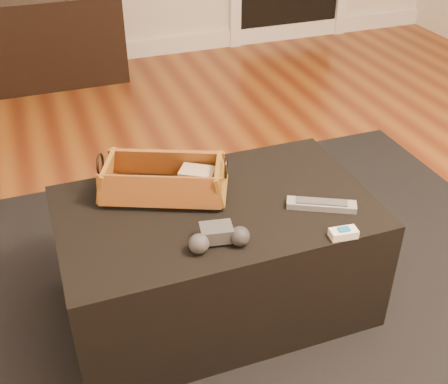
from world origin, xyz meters
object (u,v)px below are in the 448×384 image
object	(u,v)px
wicker_basket	(164,181)
silver_remote	(321,205)
tv_remote	(157,189)
ottoman	(216,257)
cream_gadget	(343,233)
game_controller	(218,237)
media_cabinet	(8,43)

from	to	relation	value
wicker_basket	silver_remote	world-z (taller)	wicker_basket
tv_remote	wicker_basket	xyz separation A→B (m)	(0.02, 0.01, 0.02)
ottoman	cream_gadget	bearing A→B (deg)	-43.05
ottoman	tv_remote	size ratio (longest dim) A/B	4.69
wicker_basket	game_controller	bearing A→B (deg)	-76.43
game_controller	cream_gadget	xyz separation A→B (m)	(0.36, -0.09, -0.02)
game_controller	silver_remote	world-z (taller)	game_controller
silver_remote	wicker_basket	bearing A→B (deg)	150.84
media_cabinet	tv_remote	size ratio (longest dim) A/B	6.66
media_cabinet	cream_gadget	xyz separation A→B (m)	(0.87, -2.63, 0.17)
tv_remote	cream_gadget	bearing A→B (deg)	-23.73
ottoman	silver_remote	world-z (taller)	silver_remote
silver_remote	cream_gadget	xyz separation A→B (m)	(-0.01, -0.15, 0.00)
media_cabinet	wicker_basket	distance (m)	2.28
ottoman	wicker_basket	size ratio (longest dim) A/B	2.22
ottoman	game_controller	xyz separation A→B (m)	(-0.06, -0.19, 0.24)
game_controller	cream_gadget	world-z (taller)	game_controller
ottoman	media_cabinet	bearing A→B (deg)	103.65
game_controller	tv_remote	bearing A→B (deg)	108.08
cream_gadget	tv_remote	bearing A→B (deg)	139.10
ottoman	wicker_basket	xyz separation A→B (m)	(-0.13, 0.12, 0.26)
tv_remote	cream_gadget	xyz separation A→B (m)	(0.46, -0.40, -0.01)
wicker_basket	game_controller	xyz separation A→B (m)	(0.08, -0.31, -0.02)
media_cabinet	wicker_basket	bearing A→B (deg)	-78.91
media_cabinet	wicker_basket	world-z (taller)	wicker_basket
media_cabinet	silver_remote	distance (m)	2.63
tv_remote	game_controller	bearing A→B (deg)	-54.75
tv_remote	game_controller	xyz separation A→B (m)	(0.10, -0.31, 0.00)
ottoman	tv_remote	distance (m)	0.31
ottoman	silver_remote	distance (m)	0.40
tv_remote	wicker_basket	bearing A→B (deg)	30.87
game_controller	cream_gadget	distance (m)	0.37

